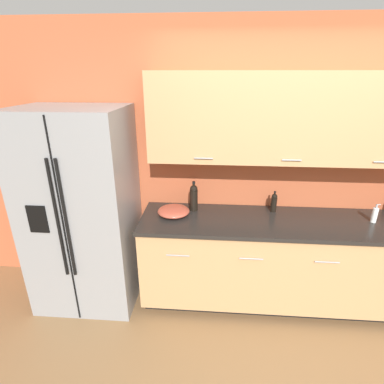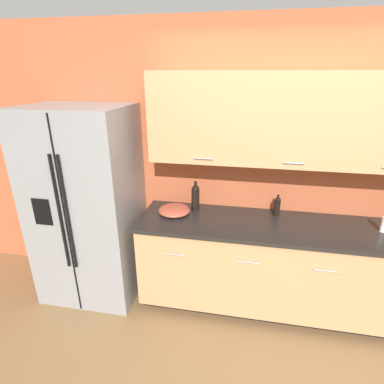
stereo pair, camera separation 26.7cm
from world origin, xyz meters
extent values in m
cube|color=#BC5B38|center=(0.00, 1.37, 1.30)|extent=(10.00, 0.05, 2.60)
cube|color=tan|center=(-0.07, 1.18, 1.78)|extent=(2.45, 0.32, 0.75)
cylinder|color=#99999E|center=(-0.80, 1.01, 1.47)|extent=(0.16, 0.01, 0.01)
cylinder|color=#99999E|center=(-0.07, 1.01, 1.47)|extent=(0.16, 0.01, 0.01)
cube|color=black|center=(-0.07, 1.06, 0.04)|extent=(2.54, 0.54, 0.09)
cube|color=tan|center=(-0.07, 1.02, 0.48)|extent=(2.58, 0.62, 0.78)
cube|color=black|center=(-0.07, 1.01, 0.88)|extent=(2.61, 0.64, 0.03)
cylinder|color=#99999E|center=(-1.00, 0.70, 0.69)|extent=(0.20, 0.01, 0.01)
cylinder|color=#99999E|center=(-0.38, 0.70, 0.69)|extent=(0.20, 0.01, 0.01)
cylinder|color=#99999E|center=(0.24, 0.70, 0.69)|extent=(0.20, 0.01, 0.01)
cube|color=gray|center=(-1.92, 0.98, 0.94)|extent=(0.93, 0.71, 1.89)
cube|color=black|center=(-1.92, 0.62, 0.94)|extent=(0.01, 0.01, 1.85)
cylinder|color=black|center=(-1.96, 0.60, 1.04)|extent=(0.02, 0.02, 1.04)
cylinder|color=black|center=(-1.89, 0.60, 1.04)|extent=(0.02, 0.02, 1.04)
cube|color=black|center=(-2.13, 0.61, 1.04)|extent=(0.16, 0.01, 0.24)
cylinder|color=black|center=(-0.90, 1.18, 1.00)|extent=(0.08, 0.08, 0.21)
sphere|color=black|center=(-0.90, 1.18, 1.12)|extent=(0.07, 0.07, 0.07)
cylinder|color=black|center=(-0.90, 1.18, 1.14)|extent=(0.02, 0.02, 0.07)
cylinder|color=black|center=(-0.90, 1.18, 1.19)|extent=(0.03, 0.03, 0.02)
cylinder|color=white|center=(0.72, 1.05, 0.97)|extent=(0.05, 0.05, 0.13)
cylinder|color=black|center=(-0.14, 1.21, 0.97)|extent=(0.06, 0.06, 0.14)
sphere|color=black|center=(-0.14, 1.21, 1.06)|extent=(0.05, 0.05, 0.05)
cylinder|color=black|center=(-0.14, 1.21, 1.07)|extent=(0.02, 0.02, 0.05)
cylinder|color=black|center=(-0.14, 1.21, 1.10)|extent=(0.02, 0.02, 0.01)
ellipsoid|color=#B24C38|center=(-1.08, 1.06, 0.94)|extent=(0.30, 0.30, 0.08)
camera|label=1|loc=(-0.71, -1.45, 2.15)|focal=28.00mm
camera|label=2|loc=(-0.45, -1.42, 2.15)|focal=28.00mm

